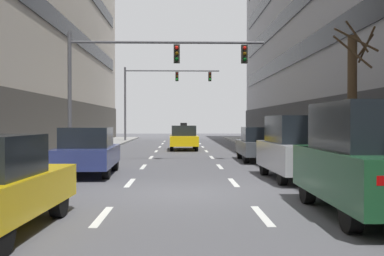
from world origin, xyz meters
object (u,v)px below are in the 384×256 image
at_px(car_parked_2, 296,148).
at_px(street_tree_0, 353,100).
at_px(car_parked_3, 259,144).
at_px(car_driving_2, 87,151).
at_px(traffic_signal_1, 157,87).
at_px(taxi_driving_0, 184,138).
at_px(traffic_signal_0, 141,68).
at_px(car_parked_1, 369,159).
at_px(pedestrian_0, 369,145).

height_order(car_parked_2, street_tree_0, street_tree_0).
distance_m(car_parked_3, street_tree_0, 6.76).
distance_m(car_driving_2, street_tree_0, 9.20).
xyz_separation_m(car_driving_2, street_tree_0, (9.01, -0.66, 1.77)).
bearing_deg(traffic_signal_1, taxi_driving_0, -79.32).
bearing_deg(street_tree_0, traffic_signal_0, 142.60).
height_order(car_driving_2, car_parked_1, car_parked_1).
relative_size(traffic_signal_0, pedestrian_0, 5.15).
bearing_deg(car_parked_3, car_parked_2, -89.99).
xyz_separation_m(car_driving_2, traffic_signal_1, (1.11, 26.40, 4.16)).
distance_m(car_driving_2, car_parked_2, 7.06).
height_order(traffic_signal_0, pedestrian_0, traffic_signal_0).
bearing_deg(car_parked_1, pedestrian_0, 67.82).
relative_size(traffic_signal_1, pedestrian_0, 4.98).
distance_m(taxi_driving_0, traffic_signal_1, 13.10).
bearing_deg(car_driving_2, street_tree_0, -4.18).
relative_size(taxi_driving_0, street_tree_0, 0.85).
bearing_deg(taxi_driving_0, car_driving_2, -103.52).
distance_m(car_driving_2, traffic_signal_0, 6.38).
xyz_separation_m(traffic_signal_1, street_tree_0, (7.90, -27.06, -2.39)).
xyz_separation_m(car_parked_3, pedestrian_0, (2.03, -7.77, 0.37)).
relative_size(car_parked_2, street_tree_0, 0.84).
bearing_deg(car_parked_2, street_tree_0, 21.55).
bearing_deg(car_driving_2, car_parked_1, -46.35).
height_order(taxi_driving_0, car_parked_2, car_parked_2).
bearing_deg(street_tree_0, pedestrian_0, -92.97).
bearing_deg(traffic_signal_1, pedestrian_0, -74.75).
height_order(car_parked_1, pedestrian_0, car_parked_1).
relative_size(taxi_driving_0, traffic_signal_0, 0.48).
xyz_separation_m(car_parked_3, traffic_signal_0, (-5.49, -0.36, 3.52)).
xyz_separation_m(car_parked_2, street_tree_0, (2.11, 0.83, 1.57)).
bearing_deg(car_parked_2, pedestrian_0, -20.98).
xyz_separation_m(car_driving_2, traffic_signal_0, (1.41, 5.15, 3.49)).
height_order(taxi_driving_0, traffic_signal_1, traffic_signal_1).
bearing_deg(taxi_driving_0, pedestrian_0, -71.48).
distance_m(taxi_driving_0, pedestrian_0, 17.36).
bearing_deg(traffic_signal_1, street_tree_0, -73.73).
distance_m(car_parked_1, car_parked_3, 12.75).
bearing_deg(taxi_driving_0, street_tree_0, -69.35).
bearing_deg(car_parked_2, traffic_signal_0, 129.58).
distance_m(car_parked_2, car_parked_3, 7.00).
relative_size(taxi_driving_0, traffic_signal_1, 0.49).
distance_m(taxi_driving_0, car_parked_3, 9.36).
bearing_deg(street_tree_0, traffic_signal_1, 106.27).
height_order(street_tree_0, pedestrian_0, street_tree_0).
bearing_deg(pedestrian_0, taxi_driving_0, 108.52).
relative_size(street_tree_0, pedestrian_0, 2.89).
bearing_deg(car_parked_3, taxi_driving_0, 111.88).
xyz_separation_m(car_parked_1, car_parked_3, (-0.00, 12.74, -0.32)).
bearing_deg(pedestrian_0, car_parked_1, -112.18).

